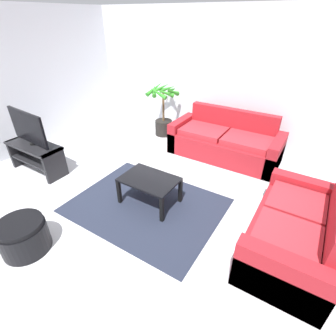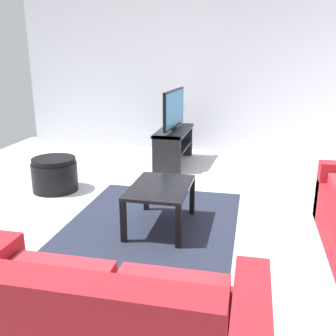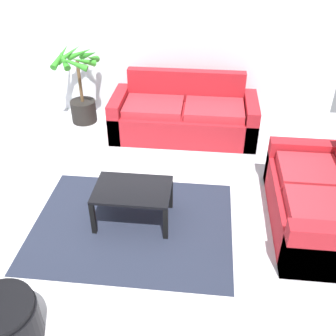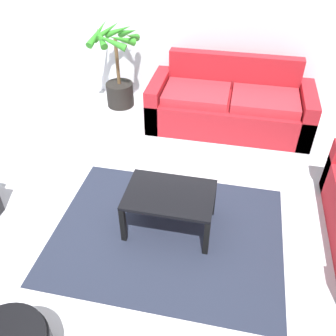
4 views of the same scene
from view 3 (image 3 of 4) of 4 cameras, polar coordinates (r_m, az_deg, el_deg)
The scene contains 8 objects.
ground_plane at distance 4.39m, azimuth -8.98°, elevation -9.31°, with size 6.60×6.60×0.00m, color #B2B2B7.
wall_back at distance 6.35m, azimuth -3.39°, elevation 19.19°, with size 6.00×0.06×2.70m, color silver.
couch_main at distance 5.98m, azimuth 2.32°, elevation 7.48°, with size 2.14×0.90×0.90m.
couch_loveseat at distance 4.56m, azimuth 21.09°, elevation -4.71°, with size 0.90×1.68×0.90m.
coffee_table at distance 4.28m, azimuth -5.16°, elevation -3.67°, with size 0.83×0.57×0.44m.
area_rug at distance 4.44m, azimuth -5.15°, elevation -8.22°, with size 2.20×1.70×0.01m, color #1E2333.
potted_palm at distance 6.44m, azimuth -12.54°, elevation 10.81°, with size 0.70×0.67×1.20m.
ottoman at distance 3.62m, azimuth -22.68°, elevation -19.98°, with size 0.57×0.57×0.42m.
Camera 3 is at (1.01, -3.04, 3.00)m, focal length 41.99 mm.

